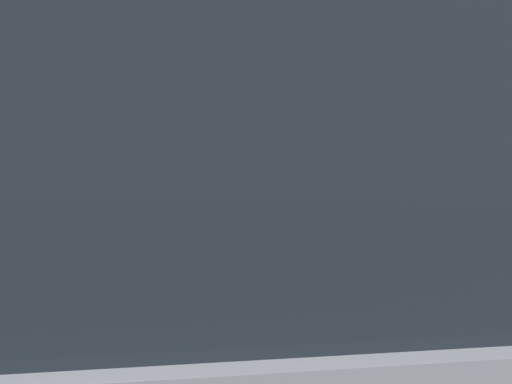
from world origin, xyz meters
name	(u,v)px	position (x,y,z in m)	size (l,w,h in m)	color
parking_meter	(283,209)	(-0.23, 0.46, 1.28)	(0.19, 0.19, 1.52)	slate
pedestrian_at_meter	(171,245)	(-0.79, 0.52, 1.11)	(0.61, 0.54, 1.67)	#1E233F
parked_hatchback_gray	(395,369)	(-0.43, -1.36, 0.92)	(4.02, 1.81, 1.81)	slate
background_railing	(241,244)	(0.00, 2.50, 0.96)	(24.06, 0.06, 1.13)	black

